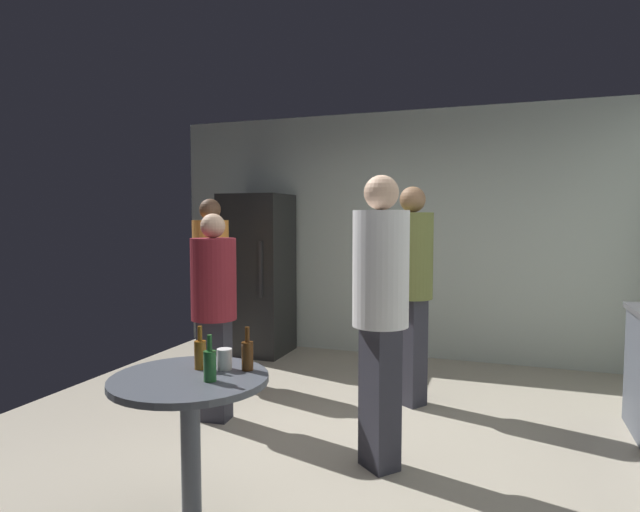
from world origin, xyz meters
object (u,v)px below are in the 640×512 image
(person_in_orange_shirt, at_px, (211,274))
(person_in_white_shirt, at_px, (381,298))
(refrigerator, at_px, (257,274))
(plastic_cup_white, at_px, (224,359))
(beer_bottle_brown, at_px, (247,354))
(person_in_maroon_shirt, at_px, (214,301))
(foreground_table, at_px, (190,396))
(beer_bottle_amber, at_px, (200,353))
(person_in_olive_shirt, at_px, (412,277))
(beer_bottle_green, at_px, (210,364))

(person_in_orange_shirt, relative_size, person_in_white_shirt, 0.96)
(refrigerator, bearing_deg, plastic_cup_white, -66.92)
(beer_bottle_brown, height_order, plastic_cup_white, beer_bottle_brown)
(person_in_maroon_shirt, bearing_deg, foreground_table, 19.96)
(beer_bottle_brown, distance_m, plastic_cup_white, 0.13)
(beer_bottle_brown, xyz_separation_m, person_in_white_shirt, (0.56, 0.65, 0.23))
(foreground_table, distance_m, person_in_white_shirt, 1.23)
(beer_bottle_amber, xyz_separation_m, person_in_olive_shirt, (0.79, 1.91, 0.23))
(foreground_table, bearing_deg, person_in_orange_shirt, 118.29)
(person_in_orange_shirt, bearing_deg, beer_bottle_amber, 23.99)
(person_in_white_shirt, bearing_deg, person_in_olive_shirt, -138.30)
(foreground_table, relative_size, person_in_olive_shirt, 0.45)
(foreground_table, bearing_deg, person_in_olive_shirt, 69.15)
(beer_bottle_green, height_order, person_in_maroon_shirt, person_in_maroon_shirt)
(beer_bottle_green, distance_m, person_in_orange_shirt, 2.50)
(refrigerator, height_order, plastic_cup_white, refrigerator)
(beer_bottle_green, height_order, plastic_cup_white, beer_bottle_green)
(person_in_white_shirt, height_order, person_in_olive_shirt, person_in_white_shirt)
(beer_bottle_amber, height_order, person_in_orange_shirt, person_in_orange_shirt)
(refrigerator, relative_size, beer_bottle_brown, 7.83)
(refrigerator, height_order, beer_bottle_amber, refrigerator)
(foreground_table, bearing_deg, beer_bottle_brown, 40.24)
(person_in_orange_shirt, relative_size, person_in_olive_shirt, 0.96)
(person_in_white_shirt, relative_size, person_in_olive_shirt, 1.00)
(refrigerator, bearing_deg, person_in_maroon_shirt, -72.94)
(refrigerator, bearing_deg, beer_bottle_brown, -64.78)
(refrigerator, relative_size, person_in_maroon_shirt, 1.15)
(person_in_olive_shirt, bearing_deg, beer_bottle_green, 17.66)
(foreground_table, relative_size, plastic_cup_white, 7.27)
(refrigerator, xyz_separation_m, beer_bottle_brown, (1.40, -2.97, -0.08))
(beer_bottle_amber, bearing_deg, plastic_cup_white, 15.98)
(beer_bottle_amber, xyz_separation_m, beer_bottle_green, (0.16, -0.17, 0.00))
(beer_bottle_amber, relative_size, person_in_orange_shirt, 0.13)
(person_in_olive_shirt, bearing_deg, foreground_table, 13.79)
(person_in_maroon_shirt, bearing_deg, beer_bottle_green, 24.48)
(refrigerator, distance_m, plastic_cup_white, 3.26)
(refrigerator, xyz_separation_m, beer_bottle_green, (1.31, -3.20, -0.08))
(beer_bottle_green, xyz_separation_m, person_in_orange_shirt, (-1.27, 2.14, 0.19))
(person_in_white_shirt, bearing_deg, beer_bottle_green, 4.82)
(beer_bottle_green, xyz_separation_m, person_in_olive_shirt, (0.63, 2.07, 0.23))
(plastic_cup_white, xyz_separation_m, person_in_orange_shirt, (-1.24, 1.94, 0.22))
(foreground_table, height_order, beer_bottle_green, beer_bottle_green)
(beer_bottle_green, xyz_separation_m, plastic_cup_white, (-0.04, 0.20, -0.03))
(person_in_orange_shirt, xyz_separation_m, person_in_white_shirt, (1.92, -1.26, 0.05))
(beer_bottle_amber, distance_m, plastic_cup_white, 0.13)
(refrigerator, distance_m, person_in_maroon_shirt, 2.05)
(beer_bottle_green, relative_size, plastic_cup_white, 2.09)
(beer_bottle_brown, distance_m, person_in_white_shirt, 0.89)
(beer_bottle_amber, bearing_deg, foreground_table, -82.20)
(beer_bottle_amber, height_order, person_in_maroon_shirt, person_in_maroon_shirt)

